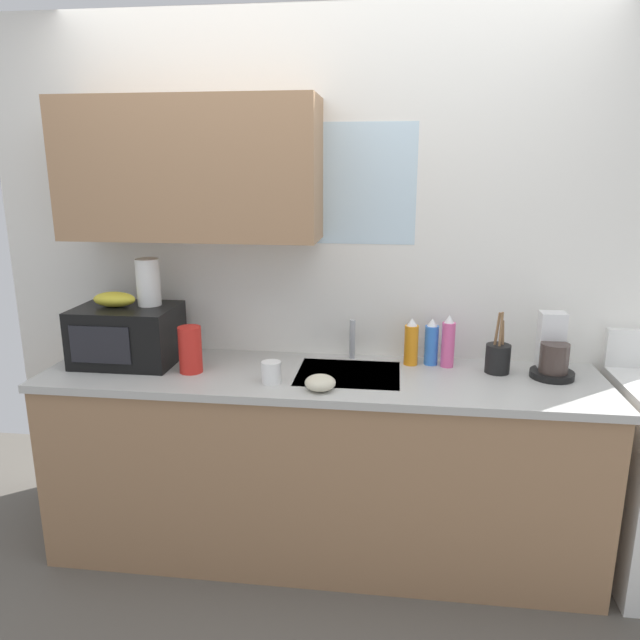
# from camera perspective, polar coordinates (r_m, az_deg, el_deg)

# --- Properties ---
(kitchen_wall_assembly) EXTENTS (3.29, 0.42, 2.50)m
(kitchen_wall_assembly) POSITION_cam_1_polar(r_m,az_deg,el_deg) (2.89, -1.84, 5.85)
(kitchen_wall_assembly) COLOR white
(kitchen_wall_assembly) RESTS_ON ground
(counter_unit) EXTENTS (2.52, 0.63, 0.90)m
(counter_unit) POSITION_cam_1_polar(r_m,az_deg,el_deg) (2.87, 0.05, -13.48)
(counter_unit) COLOR #9E7551
(counter_unit) RESTS_ON ground
(sink_faucet) EXTENTS (0.03, 0.03, 0.19)m
(sink_faucet) POSITION_cam_1_polar(r_m,az_deg,el_deg) (2.88, 3.11, -1.85)
(sink_faucet) COLOR #B2B5BA
(sink_faucet) RESTS_ON counter_unit
(microwave) EXTENTS (0.46, 0.35, 0.27)m
(microwave) POSITION_cam_1_polar(r_m,az_deg,el_deg) (2.95, -17.94, -1.35)
(microwave) COLOR black
(microwave) RESTS_ON counter_unit
(banana_bunch) EXTENTS (0.20, 0.11, 0.07)m
(banana_bunch) POSITION_cam_1_polar(r_m,az_deg,el_deg) (2.94, -19.06, 1.89)
(banana_bunch) COLOR gold
(banana_bunch) RESTS_ON microwave
(paper_towel_roll) EXTENTS (0.11, 0.11, 0.22)m
(paper_towel_roll) POSITION_cam_1_polar(r_m,az_deg,el_deg) (2.90, -16.09, 3.49)
(paper_towel_roll) COLOR white
(paper_towel_roll) RESTS_ON microwave
(coffee_maker) EXTENTS (0.19, 0.21, 0.28)m
(coffee_maker) POSITION_cam_1_polar(r_m,az_deg,el_deg) (2.83, 21.31, -2.96)
(coffee_maker) COLOR black
(coffee_maker) RESTS_ON counter_unit
(dish_soap_bottle_orange) EXTENTS (0.07, 0.07, 0.22)m
(dish_soap_bottle_orange) POSITION_cam_1_polar(r_m,az_deg,el_deg) (2.82, 8.71, -2.18)
(dish_soap_bottle_orange) COLOR orange
(dish_soap_bottle_orange) RESTS_ON counter_unit
(dish_soap_bottle_blue) EXTENTS (0.06, 0.06, 0.22)m
(dish_soap_bottle_blue) POSITION_cam_1_polar(r_m,az_deg,el_deg) (2.84, 10.60, -2.18)
(dish_soap_bottle_blue) COLOR blue
(dish_soap_bottle_blue) RESTS_ON counter_unit
(dish_soap_bottle_pink) EXTENTS (0.06, 0.06, 0.25)m
(dish_soap_bottle_pink) POSITION_cam_1_polar(r_m,az_deg,el_deg) (2.82, 12.14, -2.12)
(dish_soap_bottle_pink) COLOR #E55999
(dish_soap_bottle_pink) RESTS_ON counter_unit
(cereal_canister) EXTENTS (0.10, 0.10, 0.21)m
(cereal_canister) POSITION_cam_1_polar(r_m,az_deg,el_deg) (2.75, -12.30, -2.78)
(cereal_canister) COLOR red
(cereal_canister) RESTS_ON counter_unit
(mug_white) EXTENTS (0.08, 0.08, 0.09)m
(mug_white) POSITION_cam_1_polar(r_m,az_deg,el_deg) (2.58, -4.68, -5.00)
(mug_white) COLOR white
(mug_white) RESTS_ON counter_unit
(utensil_crock) EXTENTS (0.11, 0.11, 0.29)m
(utensil_crock) POSITION_cam_1_polar(r_m,az_deg,el_deg) (2.81, 16.63, -3.46)
(utensil_crock) COLOR black
(utensil_crock) RESTS_ON counter_unit
(small_bowl) EXTENTS (0.13, 0.13, 0.06)m
(small_bowl) POSITION_cam_1_polar(r_m,az_deg,el_deg) (2.49, 0.02, -6.01)
(small_bowl) COLOR beige
(small_bowl) RESTS_ON counter_unit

